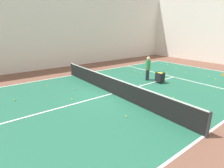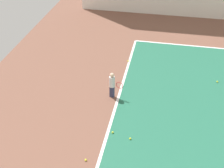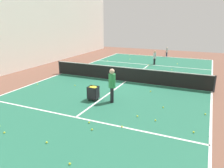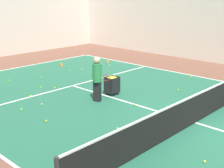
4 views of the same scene
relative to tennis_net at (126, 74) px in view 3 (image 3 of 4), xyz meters
The scene contains 44 objects.
ground_plane 0.52m from the tennis_net, ahead, with size 33.76×33.76×0.00m, color brown.
court_playing_area 0.52m from the tennis_net, ahead, with size 10.79×22.46×0.00m.
line_baseline_near 11.24m from the tennis_net, 90.00° to the right, with size 10.79×0.10×0.00m, color white.
line_sideline_left 5.42m from the tennis_net, behind, with size 0.10×22.46×0.00m, color white.
line_sideline_right 5.42m from the tennis_net, ahead, with size 0.10×22.46×0.00m, color white.
line_service_near 6.20m from the tennis_net, 90.00° to the right, with size 10.79×0.10×0.00m, color white.
line_service_far 6.20m from the tennis_net, 90.00° to the left, with size 10.79×0.10×0.00m, color white.
line_centre_service 0.52m from the tennis_net, ahead, with size 0.10×12.35×0.00m, color white.
hall_enclosure_right 9.68m from the tennis_net, ahead, with size 0.15×30.06×7.53m.
tennis_net is the anchor object (origin of this frame).
player_near_baseline 11.48m from the tennis_net, 93.04° to the right, with size 0.26×0.56×1.05m.
coach_at_net 3.93m from the tennis_net, 100.18° to the left, with size 0.47×0.68×1.76m.
child_midcourt 6.51m from the tennis_net, 93.62° to the right, with size 0.36×0.36×1.30m.
ball_cart 4.02m from the tennis_net, 85.55° to the left, with size 0.51×0.46×0.77m.
tennis_ball_0 2.54m from the tennis_net, 91.82° to the left, with size 0.07×0.07×0.07m, color yellow.
tennis_ball_2 5.31m from the tennis_net, 115.91° to the right, with size 0.07×0.07×0.07m, color yellow.
tennis_ball_3 7.01m from the tennis_net, 99.96° to the left, with size 0.07×0.07×0.07m, color yellow.
tennis_ball_4 5.60m from the tennis_net, 158.84° to the right, with size 0.07×0.07×0.07m, color yellow.
tennis_ball_5 11.16m from the tennis_net, 83.13° to the right, with size 0.07×0.07×0.07m, color yellow.
tennis_ball_7 4.87m from the tennis_net, 132.49° to the left, with size 0.07×0.07×0.07m, color yellow.
tennis_ball_8 6.30m from the tennis_net, 145.11° to the left, with size 0.07×0.07×0.07m, color yellow.
tennis_ball_9 8.35m from the tennis_net, 91.58° to the left, with size 0.07×0.07×0.07m, color yellow.
tennis_ball_10 8.51m from the tennis_net, 72.46° to the right, with size 0.07×0.07×0.07m, color yellow.
tennis_ball_11 2.62m from the tennis_net, 145.09° to the left, with size 0.07×0.07×0.07m, color yellow.
tennis_ball_12 7.88m from the tennis_net, 107.57° to the right, with size 0.07×0.07×0.07m, color yellow.
tennis_ball_13 2.57m from the tennis_net, 146.12° to the right, with size 0.07×0.07×0.07m, color yellow.
tennis_ball_14 6.49m from the tennis_net, 97.23° to the left, with size 0.07×0.07×0.07m, color yellow.
tennis_ball_15 5.87m from the tennis_net, 90.31° to the right, with size 0.07×0.07×0.07m, color yellow.
tennis_ball_16 2.98m from the tennis_net, 25.05° to the right, with size 0.07×0.07×0.07m, color yellow.
tennis_ball_17 11.93m from the tennis_net, 77.19° to the right, with size 0.07×0.07×0.07m, color yellow.
tennis_ball_18 6.59m from the tennis_net, 109.35° to the left, with size 0.07×0.07×0.07m, color yellow.
tennis_ball_19 8.62m from the tennis_net, 78.75° to the left, with size 0.07×0.07×0.07m, color yellow.
tennis_ball_20 5.61m from the tennis_net, 115.88° to the left, with size 0.07×0.07×0.07m, color yellow.
tennis_ball_21 7.32m from the tennis_net, 131.11° to the left, with size 0.07×0.07×0.07m, color yellow.
tennis_ball_22 7.74m from the tennis_net, 55.40° to the right, with size 0.07×0.07×0.07m, color yellow.
tennis_ball_23 11.20m from the tennis_net, 71.58° to the right, with size 0.07×0.07×0.07m, color yellow.
tennis_ball_26 10.58m from the tennis_net, 81.81° to the right, with size 0.07×0.07×0.07m, color yellow.
tennis_ball_27 3.49m from the tennis_net, 40.86° to the left, with size 0.07×0.07×0.07m, color yellow.
tennis_ball_28 6.08m from the tennis_net, 122.54° to the left, with size 0.07×0.07×0.07m, color yellow.
tennis_ball_29 4.64m from the tennis_net, 145.77° to the right, with size 0.07×0.07×0.07m, color yellow.
tennis_ball_30 2.42m from the tennis_net, 103.06° to the right, with size 0.07×0.07×0.07m, color yellow.
tennis_ball_31 11.76m from the tennis_net, 106.27° to the right, with size 0.07×0.07×0.07m, color yellow.
tennis_ball_33 5.87m from the tennis_net, 31.14° to the left, with size 0.07×0.07×0.07m, color yellow.
tennis_ball_34 9.13m from the tennis_net, 100.24° to the left, with size 0.07×0.07×0.07m, color yellow.
Camera 3 is at (-4.99, 13.46, 4.13)m, focal length 35.00 mm.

